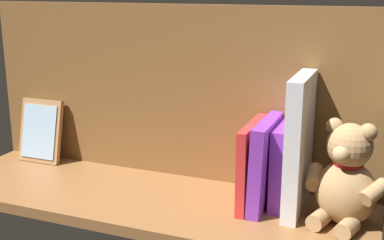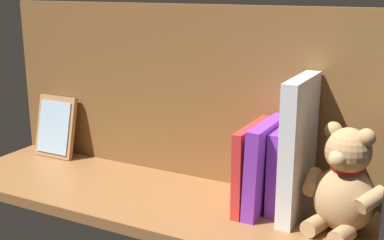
# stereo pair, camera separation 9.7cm
# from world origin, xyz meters

# --- Properties ---
(ground_plane) EXTENTS (1.10, 0.30, 0.02)m
(ground_plane) POSITION_xyz_m (0.00, 0.00, -0.01)
(ground_plane) COLOR brown
(shelf_back_panel) EXTENTS (1.10, 0.02, 0.38)m
(shelf_back_panel) POSITION_xyz_m (0.00, -0.13, 0.19)
(shelf_back_panel) COLOR brown
(shelf_back_panel) RESTS_ON ground_plane
(teddy_bear) EXTENTS (0.15, 0.14, 0.19)m
(teddy_bear) POSITION_xyz_m (-0.29, -0.01, 0.08)
(teddy_bear) COLOR tan
(teddy_bear) RESTS_ON ground_plane
(book_2) EXTENTS (0.03, 0.16, 0.26)m
(book_2) POSITION_xyz_m (-0.20, -0.04, 0.13)
(book_2) COLOR silver
(book_2) RESTS_ON ground_plane
(book_3) EXTENTS (0.03, 0.12, 0.16)m
(book_3) POSITION_xyz_m (-0.17, -0.05, 0.08)
(book_3) COLOR purple
(book_3) RESTS_ON ground_plane
(book_4) EXTENTS (0.03, 0.16, 0.17)m
(book_4) POSITION_xyz_m (-0.14, -0.03, 0.09)
(book_4) COLOR purple
(book_4) RESTS_ON ground_plane
(book_5) EXTENTS (0.02, 0.16, 0.16)m
(book_5) POSITION_xyz_m (-0.11, -0.03, 0.08)
(book_5) COLOR red
(book_5) RESTS_ON ground_plane
(picture_frame_leaning) EXTENTS (0.11, 0.05, 0.15)m
(picture_frame_leaning) POSITION_xyz_m (0.43, -0.09, 0.07)
(picture_frame_leaning) COLOR #A87A4C
(picture_frame_leaning) RESTS_ON ground_plane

